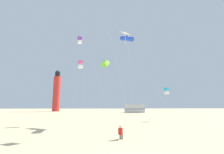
{
  "coord_description": "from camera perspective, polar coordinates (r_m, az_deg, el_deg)",
  "views": [
    {
      "loc": [
        -1.81,
        -7.65,
        2.86
      ],
      "look_at": [
        -0.82,
        13.47,
        6.35
      ],
      "focal_mm": 26.34,
      "sensor_mm": 36.0,
      "label": 1
    }
  ],
  "objects": [
    {
      "name": "kite_tube_blue",
      "position": [
        26.98,
        5.18,
        13.15
      ],
      "size": [
        2.27,
        2.25,
        13.88
      ],
      "color": "silver",
      "rests_on": "ground"
    },
    {
      "name": "kite_diamond_white",
      "position": [
        17.91,
        4.48,
        13.73
      ],
      "size": [
        2.41,
        2.41,
        10.54
      ],
      "color": "silver",
      "rests_on": "ground"
    },
    {
      "name": "kite_flyer_standing",
      "position": [
        14.14,
        3.0,
        -18.49
      ],
      "size": [
        0.43,
        0.56,
        1.16
      ],
      "rotation": [
        0.0,
        0.0,
        2.87
      ],
      "color": "red",
      "rests_on": "ground"
    },
    {
      "name": "kite_box_cyan",
      "position": [
        30.9,
        18.39,
        -4.65
      ],
      "size": [
        2.95,
        2.54,
        5.72
      ],
      "color": "silver",
      "rests_on": "ground"
    },
    {
      "name": "lighthouse_distant",
      "position": [
        70.29,
        -18.67,
        -4.82
      ],
      "size": [
        2.8,
        2.8,
        16.8
      ],
      "color": "red",
      "rests_on": "ground"
    },
    {
      "name": "rv_van_silver",
      "position": [
        56.37,
        7.83,
        -10.78
      ],
      "size": [
        6.59,
        2.8,
        2.8
      ],
      "rotation": [
        0.0,
        0.0,
        0.07
      ],
      "color": "#B7BABF",
      "rests_on": "ground"
    },
    {
      "name": "kite_box_violet",
      "position": [
        29.35,
        -11.13,
        12.35
      ],
      "size": [
        1.44,
        1.44,
        14.25
      ],
      "color": "silver",
      "rests_on": "ground"
    },
    {
      "name": "kite_box_rainbow",
      "position": [
        25.55,
        -10.84,
        4.3
      ],
      "size": [
        1.66,
        1.66,
        9.41
      ],
      "color": "silver",
      "rests_on": "ground"
    },
    {
      "name": "kite_tube_lime",
      "position": [
        21.72,
        -2.31,
        4.64
      ],
      "size": [
        2.57,
        2.87,
        8.82
      ],
      "color": "silver",
      "rests_on": "ground"
    }
  ]
}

